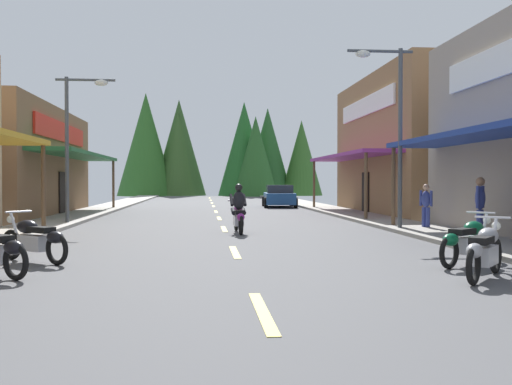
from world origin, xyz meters
The scene contains 15 objects.
ground centered at (0.00, 25.00, -0.05)m, with size 10.74×80.01×0.10m, color #4C4C4F.
sidewalk_left centered at (-6.44, 25.00, 0.06)m, with size 2.14×80.01×0.12m, color #9E9991.
sidewalk_right centered at (6.44, 25.00, 0.06)m, with size 2.14×80.01×0.12m, color gray.
centerline_dashes centered at (0.00, 29.49, 0.01)m, with size 0.16×58.04×0.01m.
storefront_right_far centered at (11.67, 29.39, 3.47)m, with size 10.18×12.76×6.94m.
streetlamp_left centered at (-5.40, 22.91, 3.67)m, with size 2.18×0.30×5.54m.
streetlamp_right centered at (5.42, 19.32, 3.95)m, with size 2.18×0.30×6.02m.
motorcycle_parked_right_2 centered at (3.99, 9.92, 0.49)m, with size 1.45×1.70×1.04m.
motorcycle_parked_right_3 centered at (4.44, 11.52, 0.49)m, with size 1.76×1.39×1.04m.
motorcycle_parked_left_4 centered at (-4.15, 12.72, 0.49)m, with size 1.71×1.44×1.04m.
rider_cruising_lead centered at (0.40, 19.01, 0.66)m, with size 0.60×2.14×1.57m.
pedestrian_browsing centered at (6.69, 15.57, 1.03)m, with size 0.43×0.45×1.77m.
pedestrian_waiting centered at (6.72, 19.48, 0.89)m, with size 0.38×0.53×1.55m.
parked_car_curbside centered at (4.17, 37.61, 0.69)m, with size 2.27×4.40×1.40m.
treeline_backdrop centered at (0.56, 67.41, 5.17)m, with size 23.32×9.33×11.57m.
Camera 1 is at (-0.76, 0.45, 1.66)m, focal length 41.21 mm.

